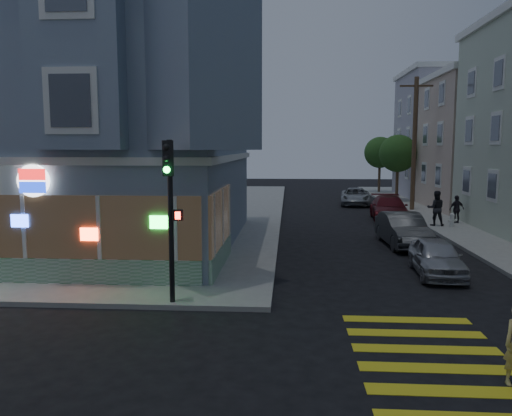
# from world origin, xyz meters

# --- Properties ---
(ground) EXTENTS (120.00, 120.00, 0.00)m
(ground) POSITION_xyz_m (0.00, 0.00, 0.00)
(ground) COLOR black
(ground) RESTS_ON ground
(sidewalk_nw) EXTENTS (33.00, 42.00, 0.15)m
(sidewalk_nw) POSITION_xyz_m (-13.50, 23.00, 0.07)
(sidewalk_nw) COLOR gray
(sidewalk_nw) RESTS_ON ground
(corner_building) EXTENTS (14.60, 14.60, 11.40)m
(corner_building) POSITION_xyz_m (-6.00, 10.98, 5.82)
(corner_building) COLOR slate
(corner_building) RESTS_ON sidewalk_nw
(row_house_d) EXTENTS (12.00, 8.60, 10.50)m
(row_house_d) POSITION_xyz_m (19.50, 34.00, 5.40)
(row_house_d) COLOR #94909F
(row_house_d) RESTS_ON sidewalk_ne
(utility_pole) EXTENTS (2.20, 0.30, 9.00)m
(utility_pole) POSITION_xyz_m (12.00, 24.00, 4.80)
(utility_pole) COLOR #4C3826
(utility_pole) RESTS_ON sidewalk_ne
(street_tree_near) EXTENTS (3.00, 3.00, 5.30)m
(street_tree_near) POSITION_xyz_m (12.20, 30.00, 3.94)
(street_tree_near) COLOR #4C3826
(street_tree_near) RESTS_ON sidewalk_ne
(street_tree_far) EXTENTS (3.00, 3.00, 5.30)m
(street_tree_far) POSITION_xyz_m (12.20, 38.00, 3.94)
(street_tree_far) COLOR #4C3826
(street_tree_far) RESTS_ON sidewalk_ne
(pedestrian_a) EXTENTS (1.02, 0.84, 1.92)m
(pedestrian_a) POSITION_xyz_m (11.52, 16.73, 1.11)
(pedestrian_a) COLOR black
(pedestrian_a) RESTS_ON sidewalk_ne
(pedestrian_b) EXTENTS (0.99, 0.63, 1.57)m
(pedestrian_b) POSITION_xyz_m (13.00, 17.83, 0.94)
(pedestrian_b) COLOR #242129
(pedestrian_b) RESTS_ON sidewalk_ne
(parked_car_a) EXTENTS (1.75, 3.84, 1.28)m
(parked_car_a) POSITION_xyz_m (8.60, 6.35, 0.64)
(parked_car_a) COLOR #A2A4AA
(parked_car_a) RESTS_ON ground
(parked_car_b) EXTENTS (1.80, 4.61, 1.49)m
(parked_car_b) POSITION_xyz_m (8.60, 11.55, 0.75)
(parked_car_b) COLOR #36393B
(parked_car_b) RESTS_ON ground
(parked_car_c) EXTENTS (2.46, 5.22, 1.47)m
(parked_car_c) POSITION_xyz_m (9.56, 19.61, 0.74)
(parked_car_c) COLOR #5C151C
(parked_car_c) RESTS_ON ground
(parked_car_d) EXTENTS (2.69, 4.94, 1.31)m
(parked_car_d) POSITION_xyz_m (8.60, 27.75, 0.66)
(parked_car_d) COLOR #959A9E
(parked_car_d) RESTS_ON ground
(traffic_signal) EXTENTS (0.56, 0.50, 4.48)m
(traffic_signal) POSITION_xyz_m (0.27, 2.19, 3.18)
(traffic_signal) COLOR black
(traffic_signal) RESTS_ON sidewalk_nw
(fire_hydrant) EXTENTS (0.44, 0.25, 0.76)m
(fire_hydrant) POSITION_xyz_m (12.30, 16.38, 0.55)
(fire_hydrant) COLOR silver
(fire_hydrant) RESTS_ON sidewalk_ne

